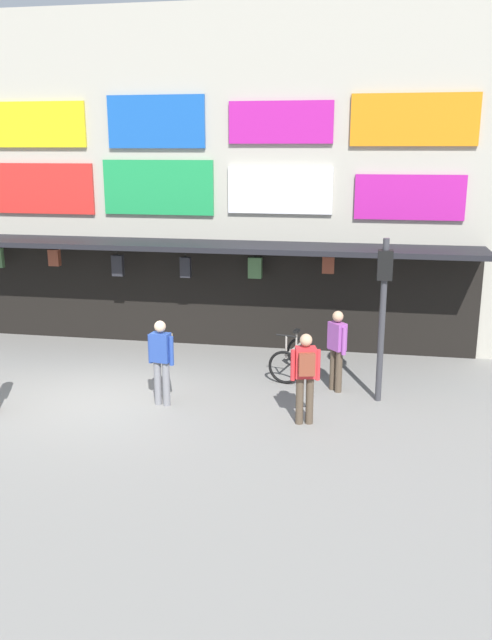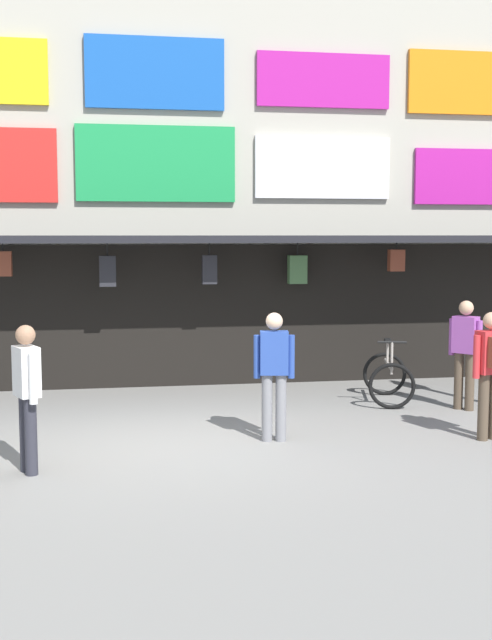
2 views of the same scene
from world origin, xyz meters
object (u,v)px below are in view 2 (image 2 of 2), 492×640
Objects in this scene: pedestrian_in_purple at (274,366)px; pedestrian_in_yellow at (491,366)px; bicycle_parked at (388,378)px; pedestrian_in_blue at (27,390)px; pedestrian_in_green at (465,348)px.

pedestrian_in_purple and pedestrian_in_yellow have the same top height.
bicycle_parked is 0.77× the size of pedestrian_in_blue.
pedestrian_in_green is 1.00× the size of pedestrian_in_yellow.
pedestrian_in_purple is 3.16m from pedestrian_in_blue.
bicycle_parked is 6.15m from pedestrian_in_blue.
pedestrian_in_yellow reaches higher than bicycle_parked.
bicycle_parked is at bearing 42.26° from pedestrian_in_purple.
pedestrian_in_blue is at bearing -175.01° from pedestrian_in_yellow.
pedestrian_in_purple is (-3.25, -1.34, 0.04)m from pedestrian_in_green.
pedestrian_in_green is at bearing 22.47° from pedestrian_in_purple.
pedestrian_in_green is at bearing -38.03° from bicycle_parked.
pedestrian_in_green is 3.52m from pedestrian_in_purple.
pedestrian_in_blue is (-3.01, -0.96, -0.04)m from pedestrian_in_purple.
pedestrian_in_green is 6.67m from pedestrian_in_blue.
pedestrian_in_yellow is at bearing -79.15° from bicycle_parked.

